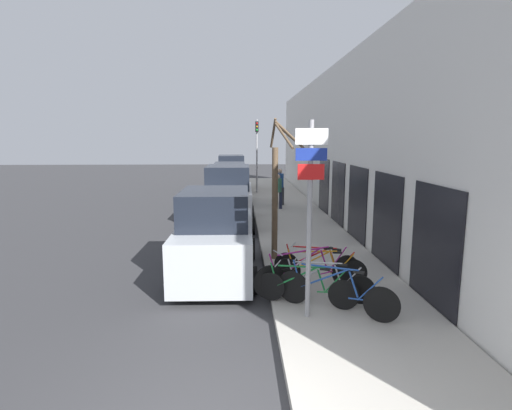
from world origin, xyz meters
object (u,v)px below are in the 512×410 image
Objects in this scene: parked_car_2 at (230,186)px; pedestrian_near at (278,189)px; bicycle_1 at (306,288)px; parked_car_3 at (231,175)px; traffic_light at (257,146)px; parked_car_0 at (216,237)px; pedestrian_far at (280,184)px; bicycle_0 at (335,293)px; signpost at (310,208)px; bicycle_2 at (323,283)px; parked_car_1 at (229,199)px; bicycle_5 at (319,266)px; bicycle_4 at (320,270)px; street_tree at (276,191)px; bicycle_3 at (309,273)px.

pedestrian_near is at bearing -38.80° from parked_car_2.
bicycle_1 is at bearing 96.69° from pedestrian_near.
traffic_light reaches higher than parked_car_3.
pedestrian_far is at bearing 76.41° from parked_car_0.
signpost is at bearing 137.97° from bicycle_0.
signpost is at bearing -166.33° from bicycle_1.
parked_car_1 is (-2.18, 7.79, 0.60)m from bicycle_2.
parked_car_2 reaches higher than bicycle_5.
parked_car_3 is 2.86m from traffic_light.
parked_car_3 is (-2.43, 17.20, 0.59)m from bicycle_5.
bicycle_4 is (0.56, 1.62, -1.72)m from signpost.
bicycle_1 is 0.46× the size of parked_car_0.
bicycle_0 is at bearing -71.28° from pedestrian_far.
pedestrian_far is at bearing -78.61° from traffic_light.
bicycle_4 is 0.53× the size of street_tree.
parked_car_0 is 2.34× the size of pedestrian_far.
bicycle_1 is 0.96× the size of bicycle_5.
signpost reaches higher than parked_car_2.
parked_car_2 is (-2.26, 12.85, 0.52)m from bicycle_2.
traffic_light is at bearing 81.50° from parked_car_1.
parked_car_1 is at bearing 34.42° from bicycle_2.
bicycle_1 is at bearing 165.27° from bicycle_4.
pedestrian_near is at bearing 17.50° from bicycle_1.
signpost is at bearing 96.52° from pedestrian_near.
bicycle_2 is at bearing -164.86° from bicycle_5.
parked_car_0 is (-2.44, 1.20, 0.49)m from bicycle_4.
parked_car_3 reaches higher than bicycle_2.
bicycle_3 reaches higher than bicycle_2.
bicycle_2 is at bearing -80.92° from parked_car_2.
signpost is 3.61m from parked_car_0.
parked_car_1 is (0.16, 5.75, 0.10)m from parked_car_0.
bicycle_0 is at bearing -106.27° from bicycle_1.
signpost is 1.99× the size of pedestrian_far.
parked_car_3 is (-0.04, 5.45, 0.08)m from parked_car_2.
signpost reaches higher than pedestrian_near.
pedestrian_far is (2.58, -6.11, 0.10)m from parked_car_3.
bicycle_3 reaches higher than bicycle_5.
bicycle_1 is at bearing 141.06° from bicycle_2.
bicycle_5 is at bearing 30.65° from bicycle_0.
parked_car_2 is 4.82m from traffic_light.
bicycle_2 is at bearing -40.27° from parked_car_0.
traffic_light reaches higher than pedestrian_far.
bicycle_4 is at bearing 31.63° from bicycle_0.
pedestrian_near is (-0.05, 9.94, 0.59)m from bicycle_5.
pedestrian_far is (0.28, 12.19, 0.70)m from bicycle_2.
bicycle_0 is at bearing -170.26° from bicycle_4.
parked_car_1 is at bearing 106.76° from street_tree.
signpost is 0.94× the size of street_tree.
bicycle_0 is at bearing -87.45° from traffic_light.
bicycle_2 is 17.14m from traffic_light.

